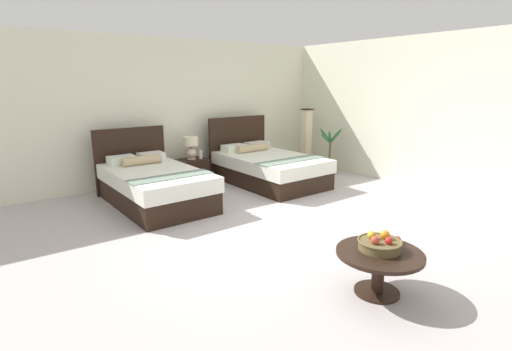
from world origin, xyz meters
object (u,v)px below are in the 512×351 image
coffee_table (379,262)px  potted_palm (330,158)px  fruit_bowl (380,244)px  floor_lamp_corner (306,138)px  nightstand (192,171)px  vase (200,154)px  bed_near_corner (267,167)px  bed_near_window (154,185)px  table_lamp (191,146)px  loose_apple (397,240)px

coffee_table → potted_palm: potted_palm is taller
fruit_bowl → potted_palm: size_ratio=0.41×
coffee_table → floor_lamp_corner: bearing=54.1°
nightstand → potted_palm: (2.78, -0.99, 0.09)m
fruit_bowl → floor_lamp_corner: (3.21, 4.44, 0.19)m
coffee_table → nightstand: bearing=84.2°
vase → coffee_table: vase is taller
bed_near_corner → floor_lamp_corner: floor_lamp_corner is taller
bed_near_window → bed_near_corner: size_ratio=0.98×
floor_lamp_corner → potted_palm: (0.02, -0.74, -0.35)m
table_lamp → potted_palm: size_ratio=0.44×
loose_apple → bed_near_window: bearing=103.9°
vase → fruit_bowl: bearing=-97.5°
coffee_table → potted_palm: size_ratio=0.80×
floor_lamp_corner → vase: bearing=175.2°
table_lamp → loose_apple: 4.74m
bed_near_window → fruit_bowl: (0.68, -3.80, 0.16)m
table_lamp → coffee_table: size_ratio=0.55×
vase → potted_palm: size_ratio=0.16×
nightstand → potted_palm: 2.96m
bed_near_corner → nightstand: bed_near_corner is taller
table_lamp → floor_lamp_corner: 2.78m
coffee_table → bed_near_window: bearing=99.6°
coffee_table → floor_lamp_corner: 5.54m
bed_near_window → vase: size_ratio=13.36×
bed_near_window → vase: bearing=33.5°
table_lamp → floor_lamp_corner: size_ratio=0.33×
nightstand → loose_apple: size_ratio=7.89×
bed_near_window → table_lamp: bed_near_window is taller
potted_palm → floor_lamp_corner: bearing=91.4°
table_lamp → loose_apple: size_ratio=6.11×
nightstand → floor_lamp_corner: size_ratio=0.42×
bed_near_corner → potted_palm: bearing=-3.6°
vase → loose_apple: (-0.35, -4.67, -0.09)m
bed_near_corner → table_lamp: 1.53m
bed_near_window → coffee_table: bed_near_window is taller
potted_palm → vase: bearing=160.0°
bed_near_window → loose_apple: bed_near_window is taller
coffee_table → vase: bearing=82.2°
fruit_bowl → bed_near_corner: bearing=67.1°
bed_near_window → floor_lamp_corner: 3.96m
floor_lamp_corner → potted_palm: floor_lamp_corner is taller
loose_apple → table_lamp: bearing=87.8°
nightstand → potted_palm: bearing=-19.6°
coffee_table → fruit_bowl: bearing=44.9°
fruit_bowl → loose_apple: fruit_bowl is taller
bed_near_corner → loose_apple: size_ratio=31.15×
bed_near_window → potted_palm: bed_near_window is taller
bed_near_window → bed_near_corner: bed_near_corner is taller
vase → potted_palm: potted_palm is taller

